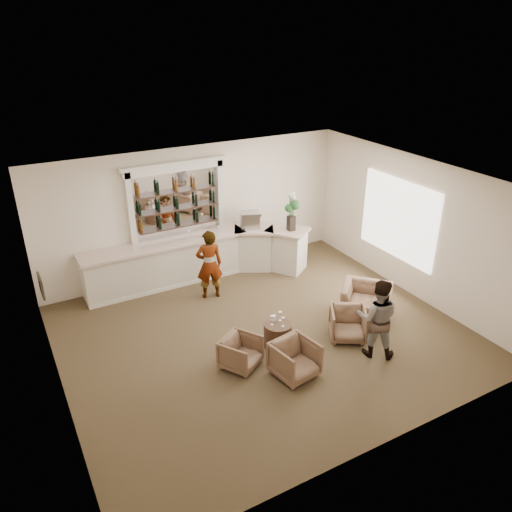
{
  "coord_description": "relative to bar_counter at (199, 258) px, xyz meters",
  "views": [
    {
      "loc": [
        -4.38,
        -7.61,
        6.0
      ],
      "look_at": [
        0.31,
        0.9,
        1.39
      ],
      "focal_mm": 35.0,
      "sensor_mm": 36.0,
      "label": 1
    }
  ],
  "objects": [
    {
      "name": "ground",
      "position": [
        0.16,
        -3.0,
        -0.57
      ],
      "size": [
        8.0,
        8.0,
        0.0
      ],
      "primitive_type": "plane",
      "color": "#4C3C26",
      "rests_on": "ground"
    },
    {
      "name": "room_shell",
      "position": [
        0.33,
        -2.29,
        1.77
      ],
      "size": [
        8.04,
        7.02,
        3.32
      ],
      "color": "beige",
      "rests_on": "ground"
    },
    {
      "name": "bar_counter",
      "position": [
        0.0,
        0.0,
        0.0
      ],
      "size": [
        5.72,
        1.8,
        1.14
      ],
      "color": "beige",
      "rests_on": "ground"
    },
    {
      "name": "back_bar_alcove",
      "position": [
        -0.34,
        0.41,
        1.46
      ],
      "size": [
        2.64,
        0.25,
        3.0
      ],
      "color": "white",
      "rests_on": "ground"
    },
    {
      "name": "cocktail_table",
      "position": [
        0.24,
        -3.43,
        -0.32
      ],
      "size": [
        0.57,
        0.57,
        0.5
      ],
      "primitive_type": "cylinder",
      "color": "#462C1E",
      "rests_on": "ground"
    },
    {
      "name": "sommelier",
      "position": [
        -0.15,
        -0.97,
        0.28
      ],
      "size": [
        0.7,
        0.54,
        1.7
      ],
      "primitive_type": "imported",
      "rotation": [
        0.0,
        0.0,
        2.9
      ],
      "color": "gray",
      "rests_on": "ground"
    },
    {
      "name": "guest",
      "position": [
        1.76,
        -4.6,
        0.24
      ],
      "size": [
        1.0,
        0.99,
        1.63
      ],
      "primitive_type": "imported",
      "rotation": [
        0.0,
        0.0,
        2.42
      ],
      "color": "gray",
      "rests_on": "ground"
    },
    {
      "name": "armchair_left",
      "position": [
        -0.74,
        -3.69,
        -0.26
      ],
      "size": [
        0.93,
        0.94,
        0.62
      ],
      "primitive_type": "imported",
      "rotation": [
        0.0,
        0.0,
        0.57
      ],
      "color": "brown",
      "rests_on": "ground"
    },
    {
      "name": "armchair_center",
      "position": [
        0.01,
        -4.41,
        -0.22
      ],
      "size": [
        0.86,
        0.88,
        0.7
      ],
      "primitive_type": "imported",
      "rotation": [
        0.0,
        0.0,
        0.17
      ],
      "color": "brown",
      "rests_on": "ground"
    },
    {
      "name": "armchair_right",
      "position": [
        1.63,
        -3.92,
        -0.24
      ],
      "size": [
        1.0,
        1.0,
        0.67
      ],
      "primitive_type": "imported",
      "rotation": [
        0.0,
        0.0,
        -0.55
      ],
      "color": "brown",
      "rests_on": "ground"
    },
    {
      "name": "armchair_far",
      "position": [
        2.57,
        -3.38,
        -0.23
      ],
      "size": [
        1.41,
        1.41,
        0.69
      ],
      "primitive_type": "imported",
      "rotation": [
        0.0,
        0.0,
        -0.82
      ],
      "color": "brown",
      "rests_on": "ground"
    },
    {
      "name": "espresso_machine",
      "position": [
        1.43,
        -0.03,
        0.78
      ],
      "size": [
        0.59,
        0.54,
        0.42
      ],
      "primitive_type": "cube",
      "rotation": [
        0.0,
        0.0,
        -0.36
      ],
      "color": "#ADADB1",
      "rests_on": "bar_counter"
    },
    {
      "name": "flower_vase",
      "position": [
        2.26,
        -0.7,
        1.14
      ],
      "size": [
        0.27,
        0.27,
        1.02
      ],
      "color": "black",
      "rests_on": "bar_counter"
    },
    {
      "name": "wine_glass_bar_left",
      "position": [
        0.53,
        -0.04,
        0.67
      ],
      "size": [
        0.07,
        0.07,
        0.21
      ],
      "primitive_type": null,
      "color": "white",
      "rests_on": "bar_counter"
    },
    {
      "name": "wine_glass_bar_right",
      "position": [
        -0.22,
        0.03,
        0.67
      ],
      "size": [
        0.07,
        0.07,
        0.21
      ],
      "primitive_type": null,
      "color": "white",
      "rests_on": "bar_counter"
    },
    {
      "name": "wine_glass_tbl_a",
      "position": [
        0.12,
        -3.4,
        0.03
      ],
      "size": [
        0.07,
        0.07,
        0.21
      ],
      "primitive_type": null,
      "color": "white",
      "rests_on": "cocktail_table"
    },
    {
      "name": "wine_glass_tbl_b",
      "position": [
        0.34,
        -3.35,
        0.03
      ],
      "size": [
        0.07,
        0.07,
        0.21
      ],
      "primitive_type": null,
      "color": "white",
      "rests_on": "cocktail_table"
    },
    {
      "name": "wine_glass_tbl_c",
      "position": [
        0.28,
        -3.56,
        0.03
      ],
      "size": [
        0.07,
        0.07,
        0.21
      ],
      "primitive_type": null,
      "color": "white",
      "rests_on": "cocktail_table"
    },
    {
      "name": "napkin_holder",
      "position": [
        0.22,
        -3.29,
        -0.01
      ],
      "size": [
        0.08,
        0.08,
        0.12
      ],
      "primitive_type": "cube",
      "color": "white",
      "rests_on": "cocktail_table"
    }
  ]
}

